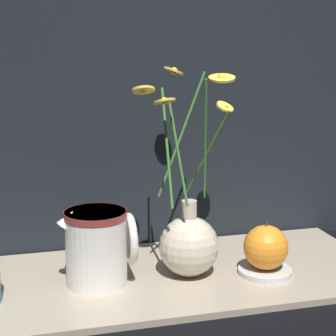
% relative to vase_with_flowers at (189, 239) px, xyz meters
% --- Properties ---
extents(ground_plane, '(6.00, 6.00, 0.00)m').
position_rel_vase_with_flowers_xyz_m(ground_plane, '(-0.05, 0.01, -0.08)').
color(ground_plane, black).
extents(shelf, '(0.85, 0.35, 0.01)m').
position_rel_vase_with_flowers_xyz_m(shelf, '(-0.05, 0.01, -0.08)').
color(shelf, tan).
rests_on(shelf, ground_plane).
extents(vase_with_flowers, '(0.21, 0.17, 0.38)m').
position_rel_vase_with_flowers_xyz_m(vase_with_flowers, '(0.00, 0.00, 0.00)').
color(vase_with_flowers, beige).
rests_on(vase_with_flowers, shelf).
extents(ceramic_pitcher, '(0.14, 0.11, 0.15)m').
position_rel_vase_with_flowers_xyz_m(ceramic_pitcher, '(-0.17, 0.00, 0.00)').
color(ceramic_pitcher, white).
rests_on(ceramic_pitcher, shelf).
extents(saucer_plate, '(0.10, 0.10, 0.01)m').
position_rel_vase_with_flowers_xyz_m(saucer_plate, '(0.14, -0.03, -0.06)').
color(saucer_plate, silver).
rests_on(saucer_plate, shelf).
extents(orange_fruit, '(0.08, 0.08, 0.09)m').
position_rel_vase_with_flowers_xyz_m(orange_fruit, '(0.14, -0.03, -0.02)').
color(orange_fruit, orange).
rests_on(orange_fruit, saucer_plate).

